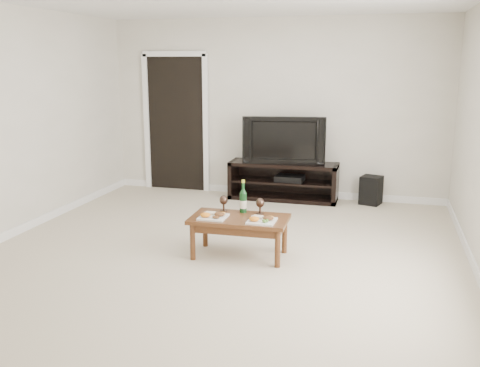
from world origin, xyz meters
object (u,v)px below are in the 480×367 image
media_console (283,181)px  coffee_table (239,237)px  television (284,139)px  subwoofer (371,190)px

media_console → coffee_table: (0.00, -2.43, -0.07)m
television → coffee_table: 2.53m
television → subwoofer: (1.25, 0.07, -0.69)m
media_console → subwoofer: (1.25, 0.07, -0.07)m
television → coffee_table: bearing=-99.2°
media_console → subwoofer: media_console is taller
television → media_console: bearing=-9.3°
coffee_table → subwoofer: bearing=63.6°
television → subwoofer: bearing=-5.9°
subwoofer → television: bearing=-159.3°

